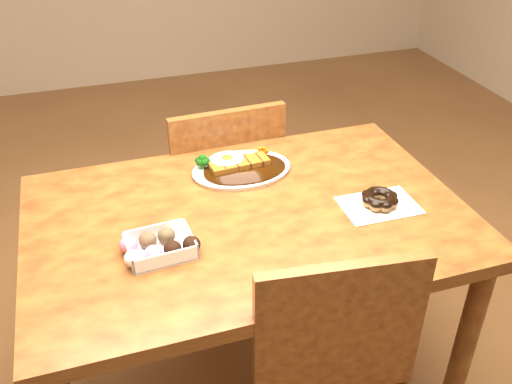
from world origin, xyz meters
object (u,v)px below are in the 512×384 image
object	(u,v)px
table	(249,242)
chair_far	(220,193)
donut_box	(159,246)
katsu_curry_plate	(240,167)
pon_de_ring	(380,199)

from	to	relation	value
table	chair_far	world-z (taller)	chair_far
chair_far	donut_box	bearing A→B (deg)	61.07
katsu_curry_plate	donut_box	size ratio (longest dim) A/B	1.56
donut_box	pon_de_ring	size ratio (longest dim) A/B	0.90
donut_box	chair_far	bearing A→B (deg)	63.38
chair_far	pon_de_ring	world-z (taller)	chair_far
chair_far	katsu_curry_plate	bearing A→B (deg)	85.52
table	pon_de_ring	size ratio (longest dim) A/B	5.58
table	chair_far	distance (m)	0.56
table	katsu_curry_plate	xyz separation A→B (m)	(0.04, 0.22, 0.11)
donut_box	pon_de_ring	world-z (taller)	donut_box
table	pon_de_ring	xyz separation A→B (m)	(0.36, -0.08, 0.12)
chair_far	katsu_curry_plate	distance (m)	0.42
table	katsu_curry_plate	distance (m)	0.25
table	chair_far	bearing A→B (deg)	84.29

